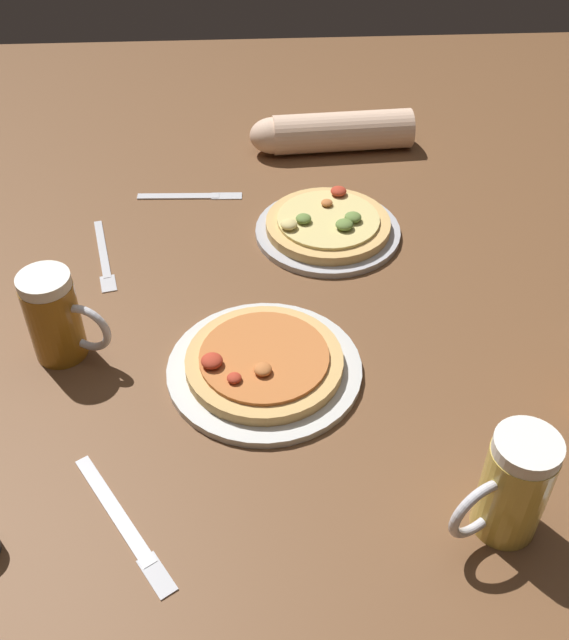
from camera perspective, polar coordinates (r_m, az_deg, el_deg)
The scene contains 9 objects.
ground_plane at distance 1.19m, azimuth -0.00°, elevation -1.25°, with size 2.40×2.40×0.03m, color brown.
pizza_plate_near at distance 1.10m, azimuth -1.58°, elevation -3.44°, with size 0.29×0.29×0.05m.
pizza_plate_far at distance 1.38m, azimuth 3.33°, elevation 7.14°, with size 0.27×0.27×0.05m.
beer_mug_dark at distance 0.93m, azimuth 16.97°, elevation -12.12°, with size 0.13×0.09×0.16m.
beer_mug_amber at distance 1.14m, azimuth -17.07°, elevation 0.21°, with size 0.13×0.08×0.15m.
fork_left at distance 1.36m, azimuth -13.65°, elevation 4.77°, with size 0.07×0.21×0.01m.
knife_right at distance 0.97m, azimuth -12.25°, elevation -14.86°, with size 0.15×0.21×0.01m.
knife_spare at distance 1.50m, azimuth -7.19°, elevation 9.42°, with size 0.21×0.03×0.01m.
diner_arm at distance 1.63m, azimuth 3.24°, elevation 14.10°, with size 0.35×0.10×0.08m.
Camera 1 is at (-0.05, -0.87, 0.80)m, focal length 41.90 mm.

